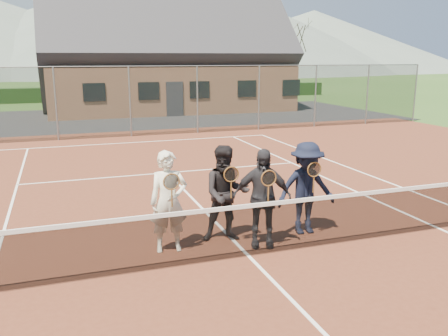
% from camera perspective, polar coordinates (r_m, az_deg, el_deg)
% --- Properties ---
extents(ground, '(220.00, 220.00, 0.00)m').
position_cam_1_polar(ground, '(27.42, -13.07, 5.79)').
color(ground, '#2B4C1B').
rests_on(ground, ground).
extents(court_surface, '(30.00, 30.00, 0.02)m').
position_cam_1_polar(court_surface, '(8.34, 2.97, -10.62)').
color(court_surface, '#562819').
rests_on(court_surface, ground).
extents(tarmac_carpark, '(40.00, 12.00, 0.01)m').
position_cam_1_polar(tarmac_carpark, '(27.28, -21.47, 5.19)').
color(tarmac_carpark, black).
rests_on(tarmac_carpark, ground).
extents(hedge_row, '(40.00, 1.20, 1.10)m').
position_cam_1_polar(hedge_row, '(39.26, -15.12, 8.62)').
color(hedge_row, black).
rests_on(hedge_row, ground).
extents(hill_centre, '(120.00, 120.00, 22.00)m').
position_cam_1_polar(hill_centre, '(104.87, -6.89, 17.28)').
color(hill_centre, '#54645C').
rests_on(hill_centre, ground).
extents(hill_east, '(90.00, 90.00, 14.00)m').
position_cam_1_polar(hill_east, '(117.39, 10.67, 14.75)').
color(hill_east, slate).
rests_on(hill_east, ground).
extents(court_markings, '(11.03, 23.83, 0.01)m').
position_cam_1_polar(court_markings, '(8.33, 2.97, -10.52)').
color(court_markings, white).
rests_on(court_markings, court_surface).
extents(tennis_net, '(11.68, 0.08, 1.10)m').
position_cam_1_polar(tennis_net, '(8.14, 3.02, -7.21)').
color(tennis_net, slate).
rests_on(tennis_net, ground).
extents(perimeter_fence, '(30.07, 0.07, 3.02)m').
position_cam_1_polar(perimeter_fence, '(20.84, -11.25, 7.86)').
color(perimeter_fence, slate).
rests_on(perimeter_fence, ground).
extents(clubhouse, '(15.60, 8.20, 7.70)m').
position_cam_1_polar(clubhouse, '(31.81, -6.91, 14.21)').
color(clubhouse, '#9E6B4C').
rests_on(clubhouse, ground).
extents(tree_c, '(3.20, 3.20, 7.77)m').
position_cam_1_polar(tree_c, '(40.42, -12.76, 16.32)').
color(tree_c, '#392114').
rests_on(tree_c, ground).
extents(tree_d, '(3.20, 3.20, 7.77)m').
position_cam_1_polar(tree_d, '(42.81, 1.22, 16.43)').
color(tree_d, '#3C2816').
rests_on(tree_d, ground).
extents(tree_e, '(3.20, 3.20, 7.77)m').
position_cam_1_polar(tree_e, '(45.25, 8.65, 16.12)').
color(tree_e, '#331E12').
rests_on(tree_e, ground).
extents(player_a, '(0.69, 0.53, 1.80)m').
position_cam_1_polar(player_a, '(8.31, -6.68, -4.05)').
color(player_a, white).
rests_on(player_a, court_surface).
extents(player_b, '(1.00, 0.85, 1.80)m').
position_cam_1_polar(player_b, '(8.74, 0.27, -3.09)').
color(player_b, black).
rests_on(player_b, court_surface).
extents(player_c, '(1.14, 0.79, 1.80)m').
position_cam_1_polar(player_c, '(8.51, 4.58, -3.60)').
color(player_c, '#242429').
rests_on(player_c, court_surface).
extents(player_d, '(1.21, 0.75, 1.80)m').
position_cam_1_polar(player_d, '(9.23, 9.86, -2.41)').
color(player_d, black).
rests_on(player_d, court_surface).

